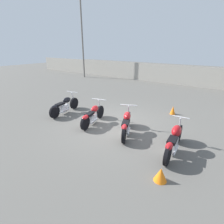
{
  "coord_description": "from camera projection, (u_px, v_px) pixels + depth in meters",
  "views": [
    {
      "loc": [
        4.08,
        -5.74,
        3.25
      ],
      "look_at": [
        0.0,
        -0.18,
        0.65
      ],
      "focal_mm": 28.0,
      "sensor_mm": 36.0,
      "label": 1
    }
  ],
  "objects": [
    {
      "name": "ground_plane",
      "position": [
        114.0,
        125.0,
        7.73
      ],
      "size": [
        60.0,
        60.0,
        0.0
      ],
      "primitive_type": "plane",
      "color": "#5B5954"
    },
    {
      "name": "fence_back",
      "position": [
        183.0,
        76.0,
        15.24
      ],
      "size": [
        40.0,
        0.04,
        1.7
      ],
      "color": "#9E998E",
      "rests_on": "ground_plane"
    },
    {
      "name": "light_pole_left",
      "position": [
        82.0,
        25.0,
        17.82
      ],
      "size": [
        0.7,
        0.35,
        9.17
      ],
      "color": "slate",
      "rests_on": "ground_plane"
    },
    {
      "name": "motorcycle_slot_0",
      "position": [
        64.0,
        106.0,
        8.89
      ],
      "size": [
        0.72,
        2.11,
        0.99
      ],
      "rotation": [
        0.0,
        0.0,
        0.18
      ],
      "color": "black",
      "rests_on": "ground_plane"
    },
    {
      "name": "motorcycle_slot_1",
      "position": [
        93.0,
        115.0,
        7.69
      ],
      "size": [
        0.81,
        1.97,
        0.97
      ],
      "rotation": [
        0.0,
        0.0,
        0.24
      ],
      "color": "black",
      "rests_on": "ground_plane"
    },
    {
      "name": "motorcycle_slot_2",
      "position": [
        126.0,
        124.0,
        6.75
      ],
      "size": [
        1.04,
        1.88,
        1.01
      ],
      "rotation": [
        0.0,
        0.0,
        0.43
      ],
      "color": "black",
      "rests_on": "ground_plane"
    },
    {
      "name": "motorcycle_slot_3",
      "position": [
        174.0,
        140.0,
        5.55
      ],
      "size": [
        0.56,
        2.16,
        1.03
      ],
      "rotation": [
        0.0,
        0.0,
        0.09
      ],
      "color": "black",
      "rests_on": "ground_plane"
    },
    {
      "name": "traffic_cone_near",
      "position": [
        173.0,
        110.0,
        8.85
      ],
      "size": [
        0.26,
        0.26,
        0.42
      ],
      "color": "orange",
      "rests_on": "ground_plane"
    },
    {
      "name": "traffic_cone_far",
      "position": [
        161.0,
        175.0,
        4.45
      ],
      "size": [
        0.34,
        0.34,
        0.37
      ],
      "color": "orange",
      "rests_on": "ground_plane"
    }
  ]
}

